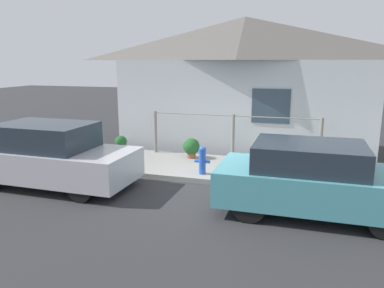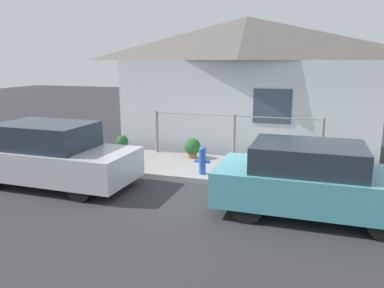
% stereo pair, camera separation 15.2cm
% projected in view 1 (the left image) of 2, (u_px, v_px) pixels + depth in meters
% --- Properties ---
extents(ground_plane, '(60.00, 60.00, 0.00)m').
position_uv_depth(ground_plane, '(215.00, 185.00, 8.86)').
color(ground_plane, '#2D2D30').
extents(sidewalk, '(24.00, 2.37, 0.13)m').
position_uv_depth(sidewalk, '(225.00, 169.00, 9.96)').
color(sidewalk, gray).
rests_on(sidewalk, ground_plane).
extents(house, '(8.30, 2.23, 4.23)m').
position_uv_depth(house, '(244.00, 46.00, 11.69)').
color(house, silver).
rests_on(house, ground_plane).
extents(fence, '(4.90, 0.10, 1.27)m').
position_uv_depth(fence, '(233.00, 134.00, 10.76)').
color(fence, gray).
rests_on(fence, sidewalk).
extents(car_left, '(3.93, 1.72, 1.48)m').
position_uv_depth(car_left, '(51.00, 156.00, 8.71)').
color(car_left, '#B7B7BC').
rests_on(car_left, ground_plane).
extents(car_right, '(3.69, 1.72, 1.38)m').
position_uv_depth(car_right, '(314.00, 179.00, 7.08)').
color(car_right, teal).
rests_on(car_right, ground_plane).
extents(fire_hydrant, '(0.39, 0.18, 0.70)m').
position_uv_depth(fire_hydrant, '(202.00, 159.00, 9.25)').
color(fire_hydrant, blue).
rests_on(fire_hydrant, sidewalk).
extents(potted_plant_near_hydrant, '(0.48, 0.48, 0.58)m').
position_uv_depth(potted_plant_near_hydrant, '(191.00, 147.00, 10.80)').
color(potted_plant_near_hydrant, '#9E5638').
rests_on(potted_plant_near_hydrant, sidewalk).
extents(potted_plant_by_fence, '(0.36, 0.36, 0.54)m').
position_uv_depth(potted_plant_by_fence, '(121.00, 144.00, 11.40)').
color(potted_plant_by_fence, slate).
rests_on(potted_plant_by_fence, sidewalk).
extents(potted_plant_corner, '(0.58, 0.58, 0.70)m').
position_uv_depth(potted_plant_corner, '(291.00, 154.00, 9.68)').
color(potted_plant_corner, slate).
rests_on(potted_plant_corner, sidewalk).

